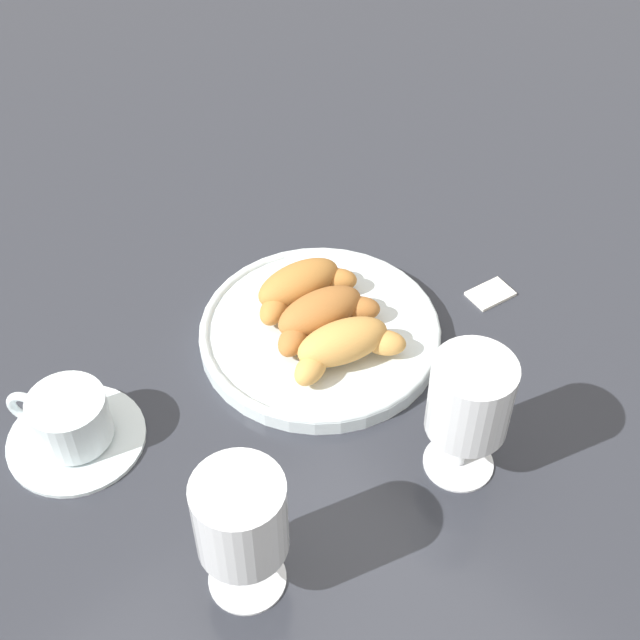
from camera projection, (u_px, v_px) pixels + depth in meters
The scene contains 9 objects.
ground_plane at pixel (304, 355), 0.95m from camera, with size 2.20×2.20×0.00m, color #2D3038.
pastry_plate at pixel (320, 332), 0.96m from camera, with size 0.26×0.26×0.02m.
croissant_large at pixel (300, 286), 0.97m from camera, with size 0.14×0.08×0.04m.
croissant_small at pixel (322, 314), 0.94m from camera, with size 0.14×0.08×0.04m.
croissant_extra at pixel (344, 345), 0.90m from camera, with size 0.13×0.09×0.04m.
coffee_cup_near at pixel (70, 423), 0.85m from camera, with size 0.14×0.14×0.06m.
juice_glass_left at pixel (241, 520), 0.70m from camera, with size 0.08×0.08×0.14m.
juice_glass_right at pixel (470, 402), 0.79m from camera, with size 0.08×0.08×0.14m.
sugar_packet at pixel (491, 293), 1.01m from camera, with size 0.05×0.03×0.01m, color white.
Camera 1 is at (0.42, 0.48, 0.70)m, focal length 49.56 mm.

